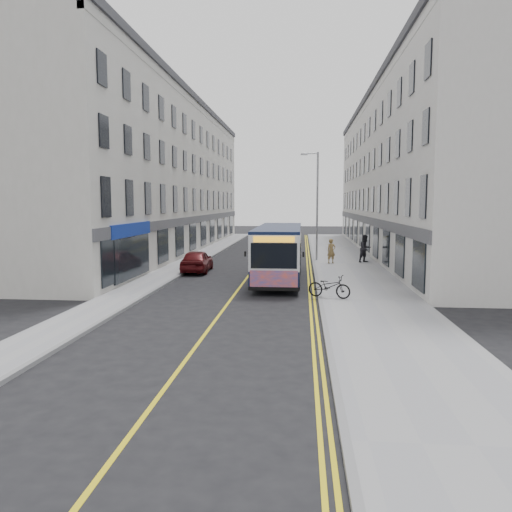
% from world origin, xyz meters
% --- Properties ---
extents(ground, '(140.00, 140.00, 0.00)m').
position_xyz_m(ground, '(0.00, 0.00, 0.00)').
color(ground, black).
rests_on(ground, ground).
extents(pavement_east, '(4.50, 64.00, 0.12)m').
position_xyz_m(pavement_east, '(6.25, 12.00, 0.06)').
color(pavement_east, gray).
rests_on(pavement_east, ground).
extents(pavement_west, '(2.00, 64.00, 0.12)m').
position_xyz_m(pavement_west, '(-5.00, 12.00, 0.06)').
color(pavement_west, gray).
rests_on(pavement_west, ground).
extents(kerb_east, '(0.18, 64.00, 0.13)m').
position_xyz_m(kerb_east, '(4.00, 12.00, 0.07)').
color(kerb_east, slate).
rests_on(kerb_east, ground).
extents(kerb_west, '(0.18, 64.00, 0.13)m').
position_xyz_m(kerb_west, '(-4.00, 12.00, 0.07)').
color(kerb_west, slate).
rests_on(kerb_west, ground).
extents(road_centre_line, '(0.12, 64.00, 0.01)m').
position_xyz_m(road_centre_line, '(0.00, 12.00, 0.00)').
color(road_centre_line, yellow).
rests_on(road_centre_line, ground).
extents(road_dbl_yellow_inner, '(0.10, 64.00, 0.01)m').
position_xyz_m(road_dbl_yellow_inner, '(3.55, 12.00, 0.00)').
color(road_dbl_yellow_inner, yellow).
rests_on(road_dbl_yellow_inner, ground).
extents(road_dbl_yellow_outer, '(0.10, 64.00, 0.01)m').
position_xyz_m(road_dbl_yellow_outer, '(3.75, 12.00, 0.00)').
color(road_dbl_yellow_outer, yellow).
rests_on(road_dbl_yellow_outer, ground).
extents(terrace_east, '(6.00, 46.00, 13.00)m').
position_xyz_m(terrace_east, '(11.50, 21.00, 6.50)').
color(terrace_east, silver).
rests_on(terrace_east, ground).
extents(terrace_west, '(6.00, 46.00, 13.00)m').
position_xyz_m(terrace_west, '(-9.00, 21.00, 6.50)').
color(terrace_west, beige).
rests_on(terrace_west, ground).
extents(streetlamp, '(1.32, 0.18, 8.00)m').
position_xyz_m(streetlamp, '(4.17, 14.00, 4.38)').
color(streetlamp, '#95969D').
rests_on(streetlamp, ground).
extents(city_bus, '(2.43, 10.39, 3.02)m').
position_xyz_m(city_bus, '(1.89, 4.75, 1.65)').
color(city_bus, black).
rests_on(city_bus, ground).
extents(bicycle, '(2.07, 1.36, 1.03)m').
position_xyz_m(bicycle, '(4.40, -0.93, 0.63)').
color(bicycle, black).
rests_on(bicycle, pavement_east).
extents(pedestrian_near, '(0.73, 0.61, 1.71)m').
position_xyz_m(pedestrian_near, '(5.21, 11.93, 0.98)').
color(pedestrian_near, olive).
rests_on(pedestrian_near, pavement_east).
extents(pedestrian_far, '(1.21, 1.17, 1.97)m').
position_xyz_m(pedestrian_far, '(7.63, 12.69, 1.10)').
color(pedestrian_far, black).
rests_on(pedestrian_far, pavement_east).
extents(car_white, '(1.78, 4.32, 1.39)m').
position_xyz_m(car_white, '(1.80, 20.37, 0.70)').
color(car_white, silver).
rests_on(car_white, ground).
extents(car_maroon, '(1.84, 4.20, 1.41)m').
position_xyz_m(car_maroon, '(-3.40, 7.54, 0.70)').
color(car_maroon, '#510D10').
rests_on(car_maroon, ground).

